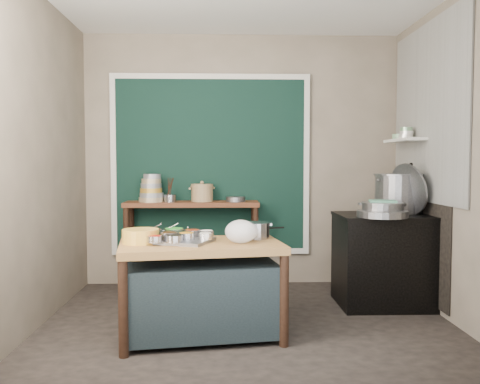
{
  "coord_description": "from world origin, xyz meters",
  "views": [
    {
      "loc": [
        -0.21,
        -4.24,
        1.37
      ],
      "look_at": [
        -0.06,
        0.25,
        1.11
      ],
      "focal_mm": 38.0,
      "sensor_mm": 36.0,
      "label": 1
    }
  ],
  "objects_px": {
    "stove_block": "(385,261)",
    "yellow_basin": "(141,236)",
    "ceramic_crock": "(202,194)",
    "stock_pot": "(398,193)",
    "utensil_cup": "(170,198)",
    "condiment_tray": "(176,240)",
    "prep_table": "(201,290)",
    "back_counter": "(192,245)",
    "steamer": "(383,209)",
    "saucepan": "(256,230)"
  },
  "relations": [
    {
      "from": "ceramic_crock",
      "to": "stock_pot",
      "type": "distance_m",
      "value": 2.05
    },
    {
      "from": "stove_block",
      "to": "utensil_cup",
      "type": "xyz_separation_m",
      "value": [
        -2.13,
        0.69,
        0.57
      ]
    },
    {
      "from": "yellow_basin",
      "to": "utensil_cup",
      "type": "bearing_deg",
      "value": 87.5
    },
    {
      "from": "steamer",
      "to": "back_counter",
      "type": "bearing_deg",
      "value": 153.33
    },
    {
      "from": "stock_pot",
      "to": "stove_block",
      "type": "bearing_deg",
      "value": -136.84
    },
    {
      "from": "back_counter",
      "to": "steamer",
      "type": "xyz_separation_m",
      "value": [
        1.81,
        -0.91,
        0.47
      ]
    },
    {
      "from": "condiment_tray",
      "to": "utensil_cup",
      "type": "xyz_separation_m",
      "value": [
        -0.2,
        1.5,
        0.23
      ]
    },
    {
      "from": "back_counter",
      "to": "stove_block",
      "type": "distance_m",
      "value": 2.04
    },
    {
      "from": "condiment_tray",
      "to": "yellow_basin",
      "type": "distance_m",
      "value": 0.27
    },
    {
      "from": "condiment_tray",
      "to": "utensil_cup",
      "type": "height_order",
      "value": "utensil_cup"
    },
    {
      "from": "condiment_tray",
      "to": "yellow_basin",
      "type": "bearing_deg",
      "value": -168.9
    },
    {
      "from": "prep_table",
      "to": "steamer",
      "type": "xyz_separation_m",
      "value": [
        1.64,
        0.67,
        0.57
      ]
    },
    {
      "from": "utensil_cup",
      "to": "steamer",
      "type": "distance_m",
      "value": 2.22
    },
    {
      "from": "stove_block",
      "to": "stock_pot",
      "type": "relative_size",
      "value": 1.83
    },
    {
      "from": "prep_table",
      "to": "stock_pot",
      "type": "distance_m",
      "value": 2.27
    },
    {
      "from": "ceramic_crock",
      "to": "stove_block",
      "type": "bearing_deg",
      "value": -22.56
    },
    {
      "from": "back_counter",
      "to": "yellow_basin",
      "type": "relative_size",
      "value": 5.11
    },
    {
      "from": "stove_block",
      "to": "ceramic_crock",
      "type": "height_order",
      "value": "ceramic_crock"
    },
    {
      "from": "stove_block",
      "to": "steamer",
      "type": "bearing_deg",
      "value": -116.59
    },
    {
      "from": "back_counter",
      "to": "stove_block",
      "type": "bearing_deg",
      "value": -21.02
    },
    {
      "from": "ceramic_crock",
      "to": "steamer",
      "type": "bearing_deg",
      "value": -28.5
    },
    {
      "from": "prep_table",
      "to": "utensil_cup",
      "type": "relative_size",
      "value": 9.32
    },
    {
      "from": "stock_pot",
      "to": "utensil_cup",
      "type": "bearing_deg",
      "value": 167.14
    },
    {
      "from": "yellow_basin",
      "to": "steamer",
      "type": "distance_m",
      "value": 2.22
    },
    {
      "from": "utensil_cup",
      "to": "stock_pot",
      "type": "height_order",
      "value": "stock_pot"
    },
    {
      "from": "stove_block",
      "to": "steamer",
      "type": "distance_m",
      "value": 0.56
    },
    {
      "from": "yellow_basin",
      "to": "stock_pot",
      "type": "height_order",
      "value": "stock_pot"
    },
    {
      "from": "condiment_tray",
      "to": "stock_pot",
      "type": "distance_m",
      "value": 2.34
    },
    {
      "from": "stock_pot",
      "to": "steamer",
      "type": "distance_m",
      "value": 0.45
    },
    {
      "from": "prep_table",
      "to": "stock_pot",
      "type": "height_order",
      "value": "stock_pot"
    },
    {
      "from": "back_counter",
      "to": "condiment_tray",
      "type": "height_order",
      "value": "back_counter"
    },
    {
      "from": "prep_table",
      "to": "back_counter",
      "type": "distance_m",
      "value": 1.59
    },
    {
      "from": "condiment_tray",
      "to": "utensil_cup",
      "type": "bearing_deg",
      "value": 97.55
    },
    {
      "from": "back_counter",
      "to": "condiment_tray",
      "type": "bearing_deg",
      "value": -91.29
    },
    {
      "from": "saucepan",
      "to": "condiment_tray",
      "type": "bearing_deg",
      "value": 176.95
    },
    {
      "from": "prep_table",
      "to": "stove_block",
      "type": "distance_m",
      "value": 1.93
    },
    {
      "from": "condiment_tray",
      "to": "prep_table",
      "type": "bearing_deg",
      "value": -11.27
    },
    {
      "from": "yellow_basin",
      "to": "ceramic_crock",
      "type": "distance_m",
      "value": 1.67
    },
    {
      "from": "back_counter",
      "to": "yellow_basin",
      "type": "distance_m",
      "value": 1.65
    },
    {
      "from": "condiment_tray",
      "to": "steamer",
      "type": "xyz_separation_m",
      "value": [
        1.84,
        0.63,
        0.18
      ]
    },
    {
      "from": "ceramic_crock",
      "to": "utensil_cup",
      "type": "bearing_deg",
      "value": -170.74
    },
    {
      "from": "prep_table",
      "to": "ceramic_crock",
      "type": "distance_m",
      "value": 1.73
    },
    {
      "from": "prep_table",
      "to": "yellow_basin",
      "type": "distance_m",
      "value": 0.63
    },
    {
      "from": "condiment_tray",
      "to": "utensil_cup",
      "type": "distance_m",
      "value": 1.53
    },
    {
      "from": "back_counter",
      "to": "saucepan",
      "type": "xyz_separation_m",
      "value": [
        0.61,
        -1.37,
        0.34
      ]
    },
    {
      "from": "back_counter",
      "to": "saucepan",
      "type": "distance_m",
      "value": 1.54
    },
    {
      "from": "prep_table",
      "to": "steamer",
      "type": "height_order",
      "value": "steamer"
    },
    {
      "from": "stove_block",
      "to": "yellow_basin",
      "type": "relative_size",
      "value": 3.17
    },
    {
      "from": "back_counter",
      "to": "ceramic_crock",
      "type": "xyz_separation_m",
      "value": [
        0.11,
        0.01,
        0.56
      ]
    },
    {
      "from": "condiment_tray",
      "to": "stock_pot",
      "type": "relative_size",
      "value": 1.1
    }
  ]
}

